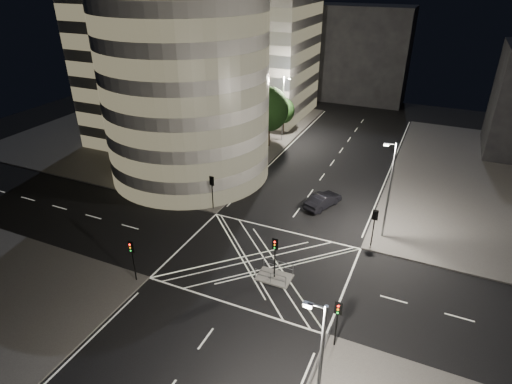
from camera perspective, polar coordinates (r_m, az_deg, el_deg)
The scene contains 23 objects.
ground at distance 40.07m, azimuth 0.59°, elevation -9.42°, with size 120.00×120.00×0.00m, color black.
sidewalk_far_left at distance 74.09m, azimuth -11.76°, elevation 8.19°, with size 42.00×42.00×0.15m, color #4C4A48.
central_island at distance 38.33m, azimuth 2.46°, elevation -11.30°, with size 3.00×2.00×0.15m, color slate.
office_tower_curved at distance 59.64m, azimuth -10.87°, elevation 16.14°, with size 30.00×29.00×27.20m.
office_block_rear at distance 80.34m, azimuth -1.81°, elevation 18.43°, with size 24.00×16.00×22.00m, color #9B9993.
building_far_end at distance 90.14m, azimuth 13.84°, elevation 17.33°, with size 18.00×8.00×18.00m, color black.
tree_a at distance 48.76m, azimuth -6.46°, elevation 4.24°, with size 4.09×4.09×7.10m.
tree_b at distance 53.59m, azimuth -3.24°, elevation 6.62°, with size 4.87×4.87×7.56m.
tree_c at distance 58.68m, azimuth -0.54°, elevation 8.44°, with size 4.13×4.13×7.01m.
tree_d at distance 63.58m, azimuth 1.76°, elevation 10.99°, with size 5.69×5.69×8.97m.
tree_e at distance 69.48m, azimuth 3.68°, elevation 10.77°, with size 3.56×3.56×5.84m.
traffic_signal_fl at distance 47.10m, azimuth -5.88°, elevation 0.73°, with size 0.55×0.22×4.00m.
traffic_signal_nl at distance 37.72m, azimuth -16.18°, elevation -7.90°, with size 0.55×0.22×4.00m.
traffic_signal_fr at distance 42.07m, azimuth 15.50°, elevation -3.78°, with size 0.55×0.22×4.00m.
traffic_signal_nr at distance 31.22m, azimuth 10.82°, elevation -15.91°, with size 0.55×0.22×4.00m.
traffic_signal_island at distance 36.61m, azimuth 2.55°, elevation -7.85°, with size 0.55×0.22×4.00m.
street_lamp_left_near at distance 50.43m, azimuth -3.74°, elevation 5.99°, with size 1.25×0.25×10.00m.
street_lamp_left_far at distance 65.97m, azimuth 3.65°, elevation 11.29°, with size 1.25×0.25×10.00m.
street_lamp_right_far at distance 42.71m, azimuth 17.31°, elevation 0.49°, with size 1.25×0.25×10.00m.
street_lamp_right_near at distance 24.36m, azimuth 8.34°, elevation -22.75°, with size 1.25×0.25×10.00m.
railing_island_south at distance 37.29m, azimuth 1.95°, elevation -11.35°, with size 2.80×0.06×1.10m, color slate.
railing_island_north at distance 38.61m, azimuth 2.99°, elevation -9.81°, with size 2.80×0.06×1.10m, color slate.
sedan at distance 49.01m, azimuth 8.91°, elevation -1.10°, with size 1.74×5.00×1.65m, color black.
Camera 1 is at (12.73, -29.25, 24.24)m, focal length 30.00 mm.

